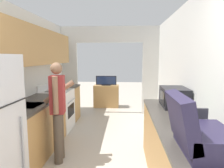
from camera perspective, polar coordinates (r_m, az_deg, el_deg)
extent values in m
cube|color=#B2844C|center=(4.07, -20.81, 9.96)|extent=(0.32, 3.26, 0.69)
cube|color=silver|center=(2.96, 23.00, -0.56)|extent=(0.06, 7.04, 2.50)
cube|color=silver|center=(6.00, -12.85, 1.61)|extent=(0.65, 0.06, 2.05)
cube|color=silver|center=(5.81, 11.82, 1.44)|extent=(0.65, 0.06, 2.05)
cube|color=silver|center=(5.77, -0.73, 14.00)|extent=(3.18, 0.06, 0.45)
cube|color=#B2844C|center=(3.59, -22.30, -12.61)|extent=(0.60, 1.86, 0.86)
cube|color=#3D3833|center=(3.46, -22.73, -5.62)|extent=(0.62, 1.88, 0.03)
cube|color=#B2844C|center=(5.38, -12.99, -5.50)|extent=(0.60, 0.66, 0.86)
cube|color=#3D3833|center=(5.30, -13.12, -0.75)|extent=(0.62, 0.67, 0.03)
cube|color=#9EA3A8|center=(3.41, -23.18, -5.60)|extent=(0.42, 0.44, 0.00)
cube|color=#B2844C|center=(2.73, 18.13, -19.10)|extent=(0.60, 2.30, 0.86)
cube|color=#3D3833|center=(2.56, 18.56, -10.05)|extent=(0.62, 2.32, 0.03)
cube|color=black|center=(2.03, -28.50, -5.75)|extent=(0.01, 0.76, 0.01)
cylinder|color=#99999E|center=(2.39, -24.04, -16.22)|extent=(0.02, 0.02, 0.67)
cube|color=white|center=(4.73, -15.30, -7.20)|extent=(0.62, 0.73, 0.90)
cube|color=black|center=(4.64, -11.60, -7.37)|extent=(0.01, 0.50, 0.27)
cylinder|color=#B7B7BC|center=(4.58, -11.43, -4.66)|extent=(0.02, 0.58, 0.02)
cube|color=white|center=(4.73, -18.86, -0.91)|extent=(0.04, 0.73, 0.14)
cylinder|color=#232328|center=(4.44, -14.66, -2.22)|extent=(0.16, 0.16, 0.01)
cylinder|color=#232328|center=(4.75, -13.45, -1.56)|extent=(0.16, 0.16, 0.01)
cylinder|color=#232328|center=(4.53, -17.65, -2.15)|extent=(0.16, 0.16, 0.01)
cylinder|color=#232328|center=(4.83, -16.27, -1.51)|extent=(0.16, 0.16, 0.01)
cylinder|color=#4C4238|center=(3.29, -15.19, -14.97)|extent=(0.15, 0.15, 0.78)
cylinder|color=#4C4238|center=(3.45, -14.65, -13.89)|extent=(0.15, 0.15, 0.78)
cube|color=maroon|center=(3.18, -15.34, -2.92)|extent=(0.24, 0.24, 0.59)
cylinder|color=#8C664C|center=(3.04, -15.87, -3.15)|extent=(0.09, 0.09, 0.56)
cylinder|color=#8C664C|center=(3.32, -14.88, -2.21)|extent=(0.51, 0.15, 0.38)
sphere|color=#8C664C|center=(3.13, -15.61, 4.33)|extent=(0.18, 0.18, 0.18)
cube|color=#231E38|center=(1.81, 25.36, -14.33)|extent=(0.38, 0.54, 0.18)
cube|color=#231E38|center=(1.69, 19.24, -9.37)|extent=(0.18, 0.54, 0.40)
cube|color=#2D2D33|center=(2.02, 22.62, -7.75)|extent=(0.23, 0.02, 0.10)
cube|color=black|center=(3.16, 17.34, -3.58)|extent=(0.36, 0.53, 0.29)
cube|color=black|center=(3.07, 14.20, -3.79)|extent=(0.01, 0.32, 0.20)
cube|color=#38383D|center=(3.30, 13.46, -2.99)|extent=(0.01, 0.11, 0.21)
cube|color=gold|center=(2.49, 19.67, -9.79)|extent=(0.21, 0.25, 0.03)
cube|color=white|center=(2.48, 19.40, -9.07)|extent=(0.18, 0.30, 0.03)
cube|color=#2D4C99|center=(2.48, 19.60, -8.37)|extent=(0.21, 0.31, 0.03)
cube|color=#33894C|center=(2.46, 19.30, -7.74)|extent=(0.18, 0.28, 0.03)
cube|color=#B2844C|center=(6.63, -1.62, -3.44)|extent=(0.81, 0.42, 0.72)
cube|color=black|center=(6.53, -1.67, -0.32)|extent=(0.29, 0.16, 0.02)
cube|color=black|center=(6.51, -1.67, 1.05)|extent=(0.67, 0.04, 0.29)
cube|color=navy|center=(6.48, -1.69, 1.02)|extent=(0.61, 0.01, 0.26)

